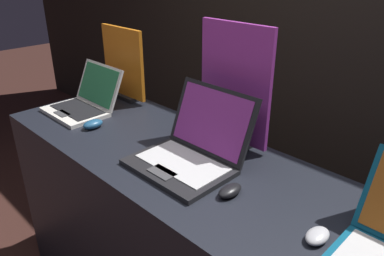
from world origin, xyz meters
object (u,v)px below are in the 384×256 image
(laptop_front, at_px, (84,101))
(promo_stand_front, at_px, (124,66))
(laptop_middle, at_px, (191,148))
(promo_stand_middle, at_px, (234,89))
(mouse_middle, at_px, (230,191))
(mouse_back, at_px, (317,236))
(mouse_front, at_px, (93,124))

(laptop_front, xyz_separation_m, promo_stand_front, (-0.00, 0.26, 0.14))
(laptop_middle, bearing_deg, laptop_front, -179.16)
(laptop_front, relative_size, promo_stand_middle, 0.65)
(mouse_middle, relative_size, mouse_back, 1.11)
(laptop_middle, bearing_deg, mouse_back, -6.03)
(mouse_front, xyz_separation_m, mouse_middle, (0.81, 0.04, -0.00))
(laptop_front, bearing_deg, laptop_middle, 0.84)
(laptop_front, bearing_deg, promo_stand_front, 90.00)
(promo_stand_front, xyz_separation_m, mouse_middle, (1.04, -0.32, -0.18))
(laptop_front, distance_m, promo_stand_middle, 0.85)
(laptop_front, xyz_separation_m, mouse_back, (1.36, -0.05, -0.04))
(mouse_back, bearing_deg, laptop_middle, 173.97)
(mouse_back, bearing_deg, mouse_middle, -179.46)
(promo_stand_middle, distance_m, mouse_back, 0.69)
(mouse_middle, relative_size, promo_stand_middle, 0.20)
(mouse_front, relative_size, laptop_middle, 0.26)
(mouse_middle, height_order, promo_stand_middle, promo_stand_middle)
(promo_stand_front, bearing_deg, laptop_front, -90.00)
(mouse_front, relative_size, promo_stand_middle, 0.19)
(laptop_front, relative_size, mouse_middle, 3.27)
(laptop_middle, relative_size, promo_stand_middle, 0.75)
(mouse_front, bearing_deg, promo_stand_front, 122.26)
(laptop_front, bearing_deg, mouse_front, -21.69)
(mouse_front, relative_size, mouse_back, 1.08)
(promo_stand_front, bearing_deg, mouse_middle, -16.95)
(mouse_middle, bearing_deg, laptop_front, 177.11)
(mouse_front, xyz_separation_m, promo_stand_middle, (0.56, 0.35, 0.23))
(promo_stand_front, distance_m, mouse_back, 1.41)
(laptop_front, relative_size, mouse_front, 3.36)
(promo_stand_front, relative_size, laptop_middle, 1.04)
(mouse_front, height_order, promo_stand_front, promo_stand_front)
(promo_stand_middle, bearing_deg, mouse_middle, -51.24)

